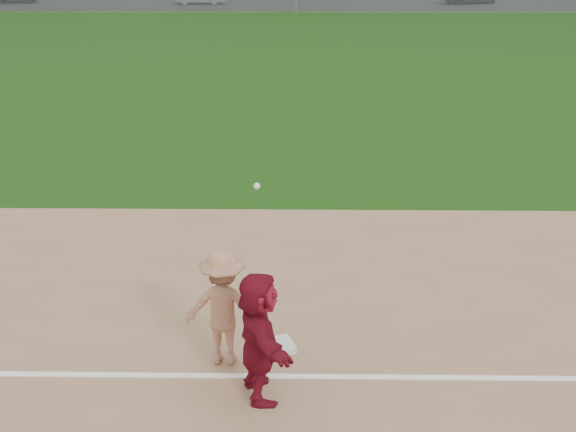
{
  "coord_description": "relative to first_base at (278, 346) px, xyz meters",
  "views": [
    {
      "loc": [
        0.14,
        -8.55,
        5.38
      ],
      "look_at": [
        0.0,
        1.5,
        1.3
      ],
      "focal_mm": 45.0,
      "sensor_mm": 36.0,
      "label": 1
    }
  ],
  "objects": [
    {
      "name": "base_runner",
      "position": [
        -0.19,
        -1.02,
        0.78
      ],
      "size": [
        0.87,
        1.61,
        1.65
      ],
      "primitive_type": "imported",
      "rotation": [
        0.0,
        0.0,
        1.83
      ],
      "color": "maroon",
      "rests_on": "infield_dirt"
    },
    {
      "name": "ground",
      "position": [
        0.11,
        0.16,
        -0.07
      ],
      "size": [
        160.0,
        160.0,
        0.0
      ],
      "primitive_type": "plane",
      "color": "#163F0C",
      "rests_on": "ground"
    },
    {
      "name": "foul_line",
      "position": [
        0.11,
        -0.64,
        -0.04
      ],
      "size": [
        60.0,
        0.1,
        0.01
      ],
      "primitive_type": "cube",
      "color": "white",
      "rests_on": "infield_dirt"
    },
    {
      "name": "first_base_play",
      "position": [
        -0.69,
        -0.28,
        0.75
      ],
      "size": [
        1.08,
        0.7,
        2.39
      ],
      "color": "gray",
      "rests_on": "infield_dirt"
    },
    {
      "name": "first_base",
      "position": [
        0.0,
        0.0,
        0.0
      ],
      "size": [
        0.52,
        0.52,
        0.09
      ],
      "primitive_type": "cube",
      "rotation": [
        0.0,
        0.0,
        0.36
      ],
      "color": "silver",
      "rests_on": "infield_dirt"
    },
    {
      "name": "parking_asphalt",
      "position": [
        0.11,
        46.16,
        -0.06
      ],
      "size": [
        120.0,
        10.0,
        0.01
      ],
      "primitive_type": "cube",
      "color": "black",
      "rests_on": "ground"
    }
  ]
}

